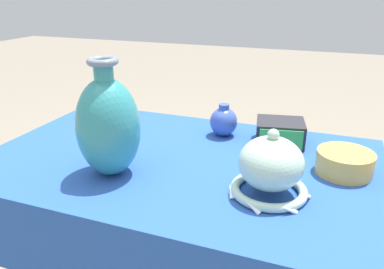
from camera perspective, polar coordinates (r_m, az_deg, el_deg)
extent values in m
cylinder|color=#38383D|center=(1.74, -13.78, -8.87)|extent=(0.04, 0.04, 0.72)
cylinder|color=#38383D|center=(1.50, 22.21, -15.52)|extent=(0.04, 0.04, 0.72)
cube|color=#38383D|center=(1.11, -1.77, -4.51)|extent=(1.12, 0.68, 0.03)
cube|color=#234C9E|center=(1.10, -1.78, -3.67)|extent=(1.14, 0.70, 0.01)
cube|color=#234C9E|center=(0.90, -10.81, -19.21)|extent=(1.14, 0.01, 0.22)
ellipsoid|color=teal|center=(0.98, -12.62, 1.02)|extent=(0.17, 0.17, 0.26)
cylinder|color=teal|center=(0.94, -13.36, 9.42)|extent=(0.05, 0.05, 0.05)
torus|color=slate|center=(0.94, -13.48, 10.79)|extent=(0.08, 0.08, 0.02)
torus|color=#A8CCB7|center=(0.93, 11.59, -8.24)|extent=(0.19, 0.19, 0.02)
ellipsoid|color=#A8CCB7|center=(0.90, 11.93, -4.32)|extent=(0.15, 0.15, 0.13)
sphere|color=#A8CCB7|center=(0.87, 12.29, -0.03)|extent=(0.03, 0.03, 0.03)
cone|color=white|center=(0.93, 17.31, -9.05)|extent=(0.01, 0.04, 0.03)
cone|color=white|center=(0.99, 15.61, -6.72)|extent=(0.04, 0.04, 0.03)
cone|color=white|center=(1.01, 11.31, -5.63)|extent=(0.04, 0.02, 0.03)
cone|color=white|center=(0.98, 7.15, -6.37)|extent=(0.03, 0.04, 0.03)
cone|color=white|center=(0.91, 5.93, -8.63)|extent=(0.03, 0.04, 0.03)
cone|color=white|center=(0.86, 9.17, -10.90)|extent=(0.04, 0.02, 0.03)
cone|color=white|center=(0.87, 14.60, -11.08)|extent=(0.04, 0.04, 0.03)
cube|color=#232328|center=(1.22, 13.25, 0.35)|extent=(0.17, 0.15, 0.07)
cube|color=green|center=(1.16, 13.39, -0.79)|extent=(0.13, 0.03, 0.06)
ellipsoid|color=#3851A8|center=(1.25, 4.83, 1.95)|extent=(0.09, 0.09, 0.10)
cylinder|color=#3851A8|center=(1.23, 4.91, 4.25)|extent=(0.03, 0.03, 0.02)
cylinder|color=gold|center=(1.08, 22.23, -3.98)|extent=(0.15, 0.15, 0.06)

